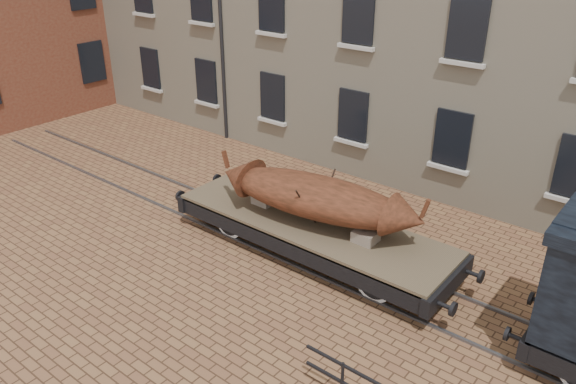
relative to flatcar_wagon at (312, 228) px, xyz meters
The scene contains 4 objects.
ground 0.96m from the flatcar_wagon, ahead, with size 90.00×90.00×0.00m, color brown.
rail_track 0.93m from the flatcar_wagon, ahead, with size 30.00×1.52×0.06m.
flatcar_wagon is the anchor object (origin of this frame).
iron_boat 0.96m from the flatcar_wagon, ahead, with size 5.78×2.25×1.42m.
Camera 1 is at (6.99, -10.34, 8.11)m, focal length 35.00 mm.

